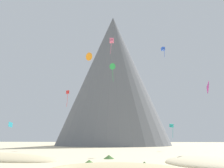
% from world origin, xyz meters
% --- Properties ---
extents(dune_foreground_left, '(16.62, 21.11, 2.20)m').
position_xyz_m(dune_foreground_left, '(18.49, 13.17, 0.00)').
color(dune_foreground_left, beige).
rests_on(dune_foreground_left, ground_plane).
extents(bush_scatter_east, '(2.50, 2.50, 0.67)m').
position_xyz_m(bush_scatter_east, '(3.20, 21.72, 0.33)').
color(bush_scatter_east, '#477238').
rests_on(bush_scatter_east, ground_plane).
extents(bush_ridge_crest, '(2.07, 2.07, 0.75)m').
position_xyz_m(bush_ridge_crest, '(9.20, 7.09, 0.37)').
color(bush_ridge_crest, '#477238').
rests_on(bush_ridge_crest, ground_plane).
extents(bush_near_left, '(2.62, 2.62, 0.67)m').
position_xyz_m(bush_near_left, '(1.85, 10.46, 0.34)').
color(bush_near_left, '#568442').
rests_on(bush_near_left, ground_plane).
extents(rock_massif, '(71.57, 71.57, 59.91)m').
position_xyz_m(rock_massif, '(-3.47, 106.56, 26.32)').
color(rock_massif, slate).
rests_on(rock_massif, ground_plane).
extents(kite_red_mid, '(1.18, 1.15, 5.05)m').
position_xyz_m(kite_red_mid, '(-13.97, 59.61, 17.16)').
color(kite_red_mid, red).
extents(kite_rainbow_high, '(1.26, 1.27, 4.44)m').
position_xyz_m(kite_rainbow_high, '(0.71, 49.59, 29.98)').
color(kite_rainbow_high, '#E5668C').
extents(kite_teal_low, '(1.18, 1.20, 3.80)m').
position_xyz_m(kite_teal_low, '(16.76, 55.33, 6.72)').
color(kite_teal_low, teal).
extents(kite_magenta_low, '(0.83, 2.55, 2.52)m').
position_xyz_m(kite_magenta_low, '(21.07, 26.63, 12.78)').
color(kite_magenta_low, '#D1339E').
extents(kite_cyan_low, '(0.47, 1.11, 1.13)m').
position_xyz_m(kite_cyan_low, '(-17.02, 27.30, 6.07)').
color(kite_cyan_low, '#33BCDB').
extents(kite_blue_mid, '(1.08, 1.09, 2.65)m').
position_xyz_m(kite_blue_mid, '(14.29, 43.68, 25.41)').
color(kite_blue_mid, blue).
extents(kite_green_mid, '(1.55, 0.85, 4.31)m').
position_xyz_m(kite_green_mid, '(2.09, 38.60, 19.95)').
color(kite_green_mid, green).
extents(kite_orange_high, '(2.32, 2.55, 2.43)m').
position_xyz_m(kite_orange_high, '(-7.14, 57.60, 27.80)').
color(kite_orange_high, orange).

